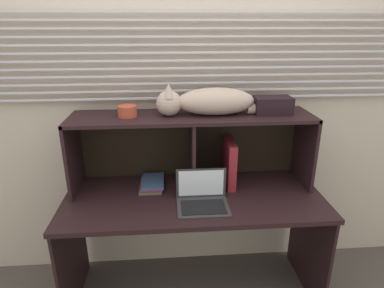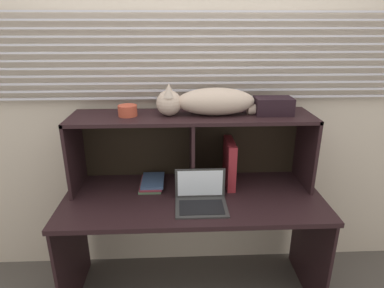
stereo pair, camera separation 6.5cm
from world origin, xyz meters
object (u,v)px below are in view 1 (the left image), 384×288
(book_stack, at_px, (152,183))
(storage_box, at_px, (273,105))
(laptop, at_px, (202,199))
(small_basket, at_px, (127,111))
(cat, at_px, (209,102))
(binder_upright, at_px, (229,163))

(book_stack, relative_size, storage_box, 1.02)
(laptop, relative_size, small_basket, 2.62)
(laptop, relative_size, book_stack, 1.29)
(cat, distance_m, storage_box, 0.40)
(laptop, bearing_deg, storage_box, 28.94)
(book_stack, bearing_deg, laptop, -39.17)
(cat, relative_size, binder_upright, 2.69)
(small_basket, bearing_deg, laptop, -30.49)
(small_basket, bearing_deg, cat, -0.00)
(laptop, bearing_deg, binder_upright, 51.34)
(cat, distance_m, binder_upright, 0.43)
(laptop, height_order, binder_upright, binder_upright)
(binder_upright, bearing_deg, small_basket, 180.00)
(small_basket, xyz_separation_m, storage_box, (0.90, 0.00, 0.02))
(cat, relative_size, storage_box, 3.59)
(storage_box, bearing_deg, book_stack, -179.64)
(cat, distance_m, book_stack, 0.65)
(binder_upright, xyz_separation_m, storage_box, (0.26, 0.00, 0.38))
(binder_upright, bearing_deg, storage_box, 0.00)
(storage_box, bearing_deg, small_basket, 180.00)
(binder_upright, relative_size, book_stack, 1.30)
(small_basket, distance_m, storage_box, 0.90)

